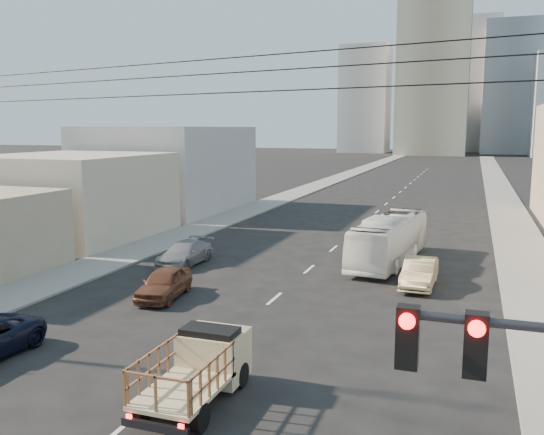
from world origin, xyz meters
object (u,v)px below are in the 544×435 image
Objects in this scene: city_bus at (389,240)px; sedan_grey at (185,253)px; flatbed_pickup at (198,364)px; sedan_tan at (419,273)px; sedan_brown at (164,283)px.

city_bus is 2.17× the size of sedan_grey.
flatbed_pickup is at bearing -91.28° from city_bus.
sedan_grey is at bearing -151.53° from city_bus.
city_bus is at bearing 116.24° from sedan_tan.
sedan_grey is (-8.35, 15.00, -0.43)m from flatbed_pickup.
sedan_grey is at bearing 119.12° from flatbed_pickup.
city_bus is at bearing 22.62° from sedan_grey.
flatbed_pickup is 1.03× the size of sedan_tan.
city_bus is 2.43× the size of sedan_brown.
sedan_brown is 12.60m from sedan_tan.
sedan_tan is at bearing -58.28° from city_bus.
flatbed_pickup is 1.08× the size of sedan_brown.
sedan_grey is at bearing -179.89° from sedan_tan.
sedan_grey is at bearing 101.73° from sedan_brown.
flatbed_pickup reaches higher than sedan_tan.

